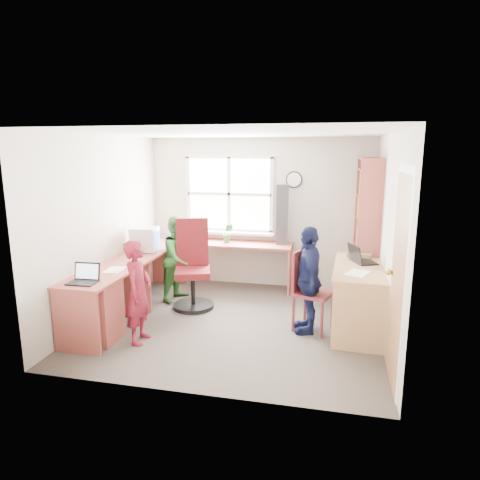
{
  "coord_description": "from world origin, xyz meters",
  "views": [
    {
      "loc": [
        1.19,
        -5.08,
        2.2
      ],
      "look_at": [
        0.0,
        0.25,
        1.05
      ],
      "focal_mm": 32.0,
      "sensor_mm": 36.0,
      "label": 1
    }
  ],
  "objects_px": {
    "cd_tower": "(282,215)",
    "potted_plant": "(228,233)",
    "l_desk": "(132,289)",
    "crt_monitor": "(145,239)",
    "person_navy": "(308,280)",
    "bookshelf": "(366,235)",
    "wooden_chair": "(308,287)",
    "laptop_left": "(85,278)",
    "laptop_right": "(360,258)",
    "person_red": "(138,292)",
    "swivel_chair": "(193,270)",
    "right_desk": "(360,284)",
    "person_green": "(179,258)"
  },
  "relations": [
    {
      "from": "laptop_right",
      "to": "cd_tower",
      "type": "bearing_deg",
      "value": 21.6
    },
    {
      "from": "swivel_chair",
      "to": "laptop_left",
      "type": "relative_size",
      "value": 3.95
    },
    {
      "from": "person_red",
      "to": "person_navy",
      "type": "distance_m",
      "value": 2.02
    },
    {
      "from": "right_desk",
      "to": "bookshelf",
      "type": "xyz_separation_m",
      "value": [
        0.11,
        1.02,
        0.42
      ]
    },
    {
      "from": "crt_monitor",
      "to": "laptop_left",
      "type": "xyz_separation_m",
      "value": [
        -0.02,
        -1.53,
        -0.13
      ]
    },
    {
      "from": "laptop_right",
      "to": "person_red",
      "type": "relative_size",
      "value": 0.35
    },
    {
      "from": "right_desk",
      "to": "person_red",
      "type": "distance_m",
      "value": 2.68
    },
    {
      "from": "right_desk",
      "to": "person_green",
      "type": "relative_size",
      "value": 1.12
    },
    {
      "from": "person_navy",
      "to": "wooden_chair",
      "type": "bearing_deg",
      "value": 172.62
    },
    {
      "from": "laptop_left",
      "to": "wooden_chair",
      "type": "bearing_deg",
      "value": 20.34
    },
    {
      "from": "person_navy",
      "to": "bookshelf",
      "type": "bearing_deg",
      "value": 139.74
    },
    {
      "from": "cd_tower",
      "to": "person_green",
      "type": "height_order",
      "value": "cd_tower"
    },
    {
      "from": "potted_plant",
      "to": "person_navy",
      "type": "distance_m",
      "value": 2.01
    },
    {
      "from": "bookshelf",
      "to": "potted_plant",
      "type": "relative_size",
      "value": 6.78
    },
    {
      "from": "swivel_chair",
      "to": "wooden_chair",
      "type": "xyz_separation_m",
      "value": [
        1.65,
        -0.44,
        0.0
      ]
    },
    {
      "from": "wooden_chair",
      "to": "laptop_left",
      "type": "bearing_deg",
      "value": -138.4
    },
    {
      "from": "person_green",
      "to": "right_desk",
      "type": "bearing_deg",
      "value": -86.44
    },
    {
      "from": "laptop_left",
      "to": "crt_monitor",
      "type": "bearing_deg",
      "value": 86.61
    },
    {
      "from": "person_red",
      "to": "bookshelf",
      "type": "bearing_deg",
      "value": -57.29
    },
    {
      "from": "wooden_chair",
      "to": "potted_plant",
      "type": "distance_m",
      "value": 1.97
    },
    {
      "from": "potted_plant",
      "to": "person_red",
      "type": "bearing_deg",
      "value": -103.31
    },
    {
      "from": "person_green",
      "to": "person_navy",
      "type": "height_order",
      "value": "person_navy"
    },
    {
      "from": "bookshelf",
      "to": "person_red",
      "type": "xyz_separation_m",
      "value": [
        -2.62,
        -1.96,
        -0.4
      ]
    },
    {
      "from": "cd_tower",
      "to": "person_red",
      "type": "relative_size",
      "value": 0.77
    },
    {
      "from": "swivel_chair",
      "to": "right_desk",
      "type": "bearing_deg",
      "value": -25.27
    },
    {
      "from": "l_desk",
      "to": "crt_monitor",
      "type": "bearing_deg",
      "value": 102.23
    },
    {
      "from": "right_desk",
      "to": "laptop_right",
      "type": "bearing_deg",
      "value": 94.24
    },
    {
      "from": "wooden_chair",
      "to": "right_desk",
      "type": "bearing_deg",
      "value": 30.19
    },
    {
      "from": "laptop_left",
      "to": "laptop_right",
      "type": "bearing_deg",
      "value": 21.39
    },
    {
      "from": "laptop_left",
      "to": "person_red",
      "type": "height_order",
      "value": "person_red"
    },
    {
      "from": "l_desk",
      "to": "person_navy",
      "type": "relative_size",
      "value": 2.23
    },
    {
      "from": "swivel_chair",
      "to": "laptop_right",
      "type": "distance_m",
      "value": 2.3
    },
    {
      "from": "swivel_chair",
      "to": "laptop_left",
      "type": "bearing_deg",
      "value": -135.02
    },
    {
      "from": "l_desk",
      "to": "right_desk",
      "type": "xyz_separation_m",
      "value": [
        2.85,
        0.45,
        0.13
      ]
    },
    {
      "from": "l_desk",
      "to": "person_green",
      "type": "height_order",
      "value": "person_green"
    },
    {
      "from": "laptop_right",
      "to": "potted_plant",
      "type": "height_order",
      "value": "potted_plant"
    },
    {
      "from": "cd_tower",
      "to": "potted_plant",
      "type": "height_order",
      "value": "cd_tower"
    },
    {
      "from": "l_desk",
      "to": "laptop_right",
      "type": "relative_size",
      "value": 6.96
    },
    {
      "from": "crt_monitor",
      "to": "person_red",
      "type": "bearing_deg",
      "value": -74.89
    },
    {
      "from": "l_desk",
      "to": "swivel_chair",
      "type": "bearing_deg",
      "value": 53.67
    },
    {
      "from": "l_desk",
      "to": "laptop_left",
      "type": "height_order",
      "value": "laptop_left"
    },
    {
      "from": "right_desk",
      "to": "person_navy",
      "type": "distance_m",
      "value": 0.66
    },
    {
      "from": "wooden_chair",
      "to": "laptop_left",
      "type": "xyz_separation_m",
      "value": [
        -2.42,
        -1.02,
        0.26
      ]
    },
    {
      "from": "person_navy",
      "to": "laptop_right",
      "type": "bearing_deg",
      "value": 114.4
    },
    {
      "from": "person_green",
      "to": "person_navy",
      "type": "distance_m",
      "value": 2.09
    },
    {
      "from": "person_green",
      "to": "person_navy",
      "type": "xyz_separation_m",
      "value": [
        1.95,
        -0.77,
        0.03
      ]
    },
    {
      "from": "laptop_right",
      "to": "person_navy",
      "type": "relative_size",
      "value": 0.32
    },
    {
      "from": "laptop_right",
      "to": "l_desk",
      "type": "bearing_deg",
      "value": 79.44
    },
    {
      "from": "right_desk",
      "to": "swivel_chair",
      "type": "height_order",
      "value": "swivel_chair"
    },
    {
      "from": "person_red",
      "to": "cd_tower",
      "type": "bearing_deg",
      "value": -35.04
    }
  ]
}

